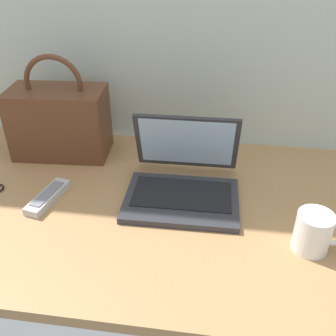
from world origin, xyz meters
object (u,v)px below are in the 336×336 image
object	(u,v)px
laptop	(183,179)
coffee_mug	(314,232)
remote_control_near	(48,197)
handbag	(60,121)

from	to	relation	value
laptop	coffee_mug	xyz separation A→B (m)	(0.32, -0.18, 0.01)
coffee_mug	remote_control_near	bearing A→B (deg)	172.58
coffee_mug	handbag	world-z (taller)	handbag
coffee_mug	handbag	bearing A→B (deg)	154.57
coffee_mug	handbag	xyz separation A→B (m)	(-0.74, 0.35, 0.07)
laptop	coffee_mug	size ratio (longest dim) A/B	2.53
laptop	remote_control_near	bearing A→B (deg)	-166.22
remote_control_near	handbag	bearing A→B (deg)	101.38
coffee_mug	remote_control_near	world-z (taller)	coffee_mug
remote_control_near	handbag	xyz separation A→B (m)	(-0.05, 0.26, 0.10)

